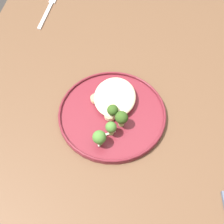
{
  "coord_description": "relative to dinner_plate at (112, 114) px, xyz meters",
  "views": [
    {
      "loc": [
        -0.41,
        -0.01,
        1.36
      ],
      "look_at": [
        -0.0,
        0.04,
        0.76
      ],
      "focal_mm": 43.82,
      "sensor_mm": 36.0,
      "label": 1
    }
  ],
  "objects": [
    {
      "name": "ground",
      "position": [
        0.0,
        -0.04,
        -0.75
      ],
      "size": [
        6.0,
        6.0,
        0.0
      ],
      "primitive_type": "plane",
      "color": "#2D2B28"
    },
    {
      "name": "wooden_dining_table",
      "position": [
        0.0,
        -0.04,
        -0.09
      ],
      "size": [
        1.4,
        1.0,
        0.74
      ],
      "color": "brown",
      "rests_on": "ground"
    },
    {
      "name": "dinner_plate",
      "position": [
        0.0,
        0.0,
        0.0
      ],
      "size": [
        0.29,
        0.29,
        0.02
      ],
      "color": "maroon",
      "rests_on": "wooden_dining_table"
    },
    {
      "name": "noodle_bed",
      "position": [
        0.05,
        -0.0,
        0.02
      ],
      "size": [
        0.14,
        0.11,
        0.03
      ],
      "color": "beige",
      "rests_on": "dinner_plate"
    },
    {
      "name": "seared_scallop_on_noodles",
      "position": [
        0.05,
        -0.0,
        0.01
      ],
      "size": [
        0.03,
        0.03,
        0.01
      ],
      "color": "#E5C689",
      "rests_on": "dinner_plate"
    },
    {
      "name": "seared_scallop_right_edge",
      "position": [
        0.07,
        -0.02,
        0.01
      ],
      "size": [
        0.03,
        0.03,
        0.01
      ],
      "color": "#E5C689",
      "rests_on": "dinner_plate"
    },
    {
      "name": "seared_scallop_left_edge",
      "position": [
        0.04,
        0.05,
        0.01
      ],
      "size": [
        0.03,
        0.03,
        0.01
      ],
      "color": "#E5C689",
      "rests_on": "dinner_plate"
    },
    {
      "name": "seared_scallop_rear_pale",
      "position": [
        0.07,
        0.02,
        0.01
      ],
      "size": [
        0.03,
        0.03,
        0.01
      ],
      "color": "beige",
      "rests_on": "dinner_plate"
    },
    {
      "name": "seared_scallop_half_hidden",
      "position": [
        0.04,
        -0.03,
        0.01
      ],
      "size": [
        0.02,
        0.02,
        0.02
      ],
      "color": "#E5C689",
      "rests_on": "dinner_plate"
    },
    {
      "name": "seared_scallop_center_golden",
      "position": [
        -0.01,
        0.0,
        0.01
      ],
      "size": [
        0.03,
        0.03,
        0.01
      ],
      "color": "beige",
      "rests_on": "dinner_plate"
    },
    {
      "name": "broccoli_floret_rear_charred",
      "position": [
        -0.06,
        -0.0,
        0.03
      ],
      "size": [
        0.03,
        0.03,
        0.04
      ],
      "color": "#89A356",
      "rests_on": "dinner_plate"
    },
    {
      "name": "broccoli_floret_left_leaning",
      "position": [
        -0.03,
        -0.03,
        0.03
      ],
      "size": [
        0.03,
        0.03,
        0.05
      ],
      "color": "#89A356",
      "rests_on": "dinner_plate"
    },
    {
      "name": "broccoli_floret_center_pile",
      "position": [
        -0.01,
        -0.0,
        0.03
      ],
      "size": [
        0.03,
        0.03,
        0.05
      ],
      "color": "#7A994C",
      "rests_on": "dinner_plate"
    },
    {
      "name": "broccoli_floret_small_sprig",
      "position": [
        -0.09,
        0.02,
        0.03
      ],
      "size": [
        0.03,
        0.03,
        0.05
      ],
      "color": "#7A994C",
      "rests_on": "dinner_plate"
    },
    {
      "name": "onion_sliver_long_sliver",
      "position": [
        -0.08,
        0.02,
        0.01
      ],
      "size": [
        0.04,
        0.01,
        0.0
      ],
      "primitive_type": "cube",
      "rotation": [
        0.0,
        0.0,
        3.37
      ],
      "color": "silver",
      "rests_on": "dinner_plate"
    },
    {
      "name": "onion_sliver_short_strip",
      "position": [
        -0.06,
        0.0,
        0.01
      ],
      "size": [
        0.02,
        0.04,
        0.0
      ],
      "primitive_type": "cube",
      "rotation": [
        0.0,
        0.0,
        5.25
      ],
      "color": "silver",
      "rests_on": "dinner_plate"
    },
    {
      "name": "dinner_fork",
      "position": [
        0.42,
        0.29,
        -0.01
      ],
      "size": [
        0.19,
        0.03,
        0.0
      ],
      "color": "silver",
      "rests_on": "wooden_dining_table"
    }
  ]
}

